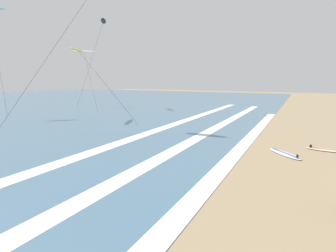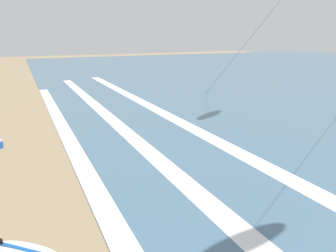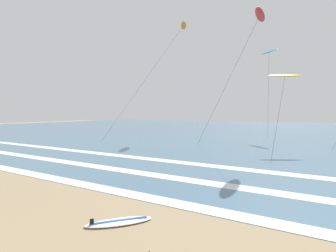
{
  "view_description": "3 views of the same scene",
  "coord_description": "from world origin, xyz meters",
  "px_view_note": "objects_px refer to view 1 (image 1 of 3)",
  "views": [
    {
      "loc": [
        -9.37,
        6.01,
        3.91
      ],
      "look_at": [
        0.67,
        11.73,
        1.64
      ],
      "focal_mm": 24.76,
      "sensor_mm": 36.0,
      "label": 1
    },
    {
      "loc": [
        11.5,
        6.88,
        5.36
      ],
      "look_at": [
        1.13,
        11.96,
        1.88
      ],
      "focal_mm": 31.98,
      "sensor_mm": 36.0,
      "label": 2
    },
    {
      "loc": [
        9.11,
        0.66,
        3.49
      ],
      "look_at": [
        2.69,
        12.19,
        2.76
      ],
      "focal_mm": 25.95,
      "sensor_mm": 36.0,
      "label": 3
    }
  ],
  "objects_px": {
    "surfboard_near_water": "(285,154)",
    "kite_white_low_near": "(84,52)",
    "surfboard_left_pile": "(327,150)",
    "kite_black_mid_center": "(103,22)",
    "kite_yellow_high_left": "(78,50)"
  },
  "relations": [
    {
      "from": "surfboard_left_pile",
      "to": "kite_white_low_near",
      "type": "bearing_deg",
      "value": 71.63
    },
    {
      "from": "kite_white_low_near",
      "to": "kite_yellow_high_left",
      "type": "bearing_deg",
      "value": -133.79
    },
    {
      "from": "surfboard_left_pile",
      "to": "kite_black_mid_center",
      "type": "xyz_separation_m",
      "value": [
        11.65,
        28.12,
        12.49
      ]
    },
    {
      "from": "kite_black_mid_center",
      "to": "kite_yellow_high_left",
      "type": "bearing_deg",
      "value": -148.36
    },
    {
      "from": "surfboard_left_pile",
      "to": "kite_black_mid_center",
      "type": "relative_size",
      "value": 0.16
    },
    {
      "from": "kite_white_low_near",
      "to": "kite_black_mid_center",
      "type": "distance_m",
      "value": 5.34
    },
    {
      "from": "surfboard_left_pile",
      "to": "kite_black_mid_center",
      "type": "bearing_deg",
      "value": 67.5
    },
    {
      "from": "kite_white_low_near",
      "to": "kite_black_mid_center",
      "type": "height_order",
      "value": "kite_black_mid_center"
    },
    {
      "from": "surfboard_near_water",
      "to": "kite_white_low_near",
      "type": "bearing_deg",
      "value": 67.08
    },
    {
      "from": "surfboard_left_pile",
      "to": "kite_yellow_high_left",
      "type": "xyz_separation_m",
      "value": [
        1.45,
        21.84,
        6.91
      ]
    },
    {
      "from": "kite_black_mid_center",
      "to": "kite_white_low_near",
      "type": "bearing_deg",
      "value": 113.94
    },
    {
      "from": "kite_yellow_high_left",
      "to": "kite_black_mid_center",
      "type": "bearing_deg",
      "value": 31.64
    },
    {
      "from": "surfboard_near_water",
      "to": "kite_black_mid_center",
      "type": "height_order",
      "value": "kite_black_mid_center"
    },
    {
      "from": "kite_yellow_high_left",
      "to": "kite_black_mid_center",
      "type": "xyz_separation_m",
      "value": [
        10.2,
        6.29,
        5.58
      ]
    },
    {
      "from": "surfboard_left_pile",
      "to": "kite_white_low_near",
      "type": "distance_m",
      "value": 33.79
    }
  ]
}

